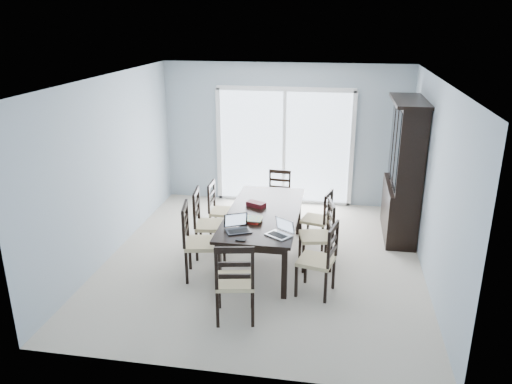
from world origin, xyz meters
TOP-DOWN VIEW (x-y plane):
  - floor at (0.00, 0.00)m, footprint 5.00×5.00m
  - ceiling at (0.00, 0.00)m, footprint 5.00×5.00m
  - back_wall at (0.00, 2.50)m, footprint 4.50×0.02m
  - wall_left at (-2.25, 0.00)m, footprint 0.02×5.00m
  - wall_right at (2.25, 0.00)m, footprint 0.02×5.00m
  - balcony at (0.00, 3.50)m, footprint 4.50×2.00m
  - railing at (0.00, 4.50)m, footprint 4.50×0.06m
  - dining_table at (0.00, 0.00)m, footprint 1.00×2.20m
  - china_hutch at (2.02, 1.25)m, footprint 0.50×1.38m
  - sliding_door at (0.00, 2.48)m, footprint 2.52×0.05m
  - chair_left_near at (-0.83, -0.64)m, footprint 0.54×0.53m
  - chair_left_mid at (-0.87, 0.02)m, footprint 0.51×0.49m
  - chair_left_far at (-0.84, 0.71)m, footprint 0.41×0.40m
  - chair_right_near at (0.89, -0.82)m, footprint 0.52×0.51m
  - chair_right_mid at (0.84, -0.05)m, footprint 0.51×0.50m
  - chair_right_far at (0.80, 0.61)m, footprint 0.48×0.48m
  - chair_end_near at (-0.07, -1.61)m, footprint 0.52×0.53m
  - chair_end_far at (0.02, 1.54)m, footprint 0.41×0.42m
  - laptop_dark at (-0.21, -0.74)m, footprint 0.38×0.33m
  - laptop_silver at (0.31, -0.78)m, footprint 0.36×0.34m
  - book_stack at (-0.12, -0.37)m, footprint 0.30×0.24m
  - cell_phone at (-0.13, -1.00)m, footprint 0.13×0.07m
  - game_box at (-0.14, 0.19)m, footprint 0.30×0.23m
  - hot_tub at (-0.90, 3.64)m, footprint 1.69×1.52m

SIDE VIEW (x-z plane):
  - balcony at x=0.00m, z-range -0.10..0.00m
  - floor at x=0.00m, z-range 0.00..0.00m
  - hot_tub at x=-0.90m, z-range 0.00..0.85m
  - chair_end_far at x=0.02m, z-range 0.03..1.05m
  - chair_right_far at x=0.80m, z-range 0.03..1.06m
  - railing at x=0.00m, z-range 0.00..1.10m
  - chair_left_far at x=-0.84m, z-range 0.03..1.08m
  - chair_right_mid at x=0.84m, z-range 0.03..1.15m
  - chair_right_near at x=0.89m, z-range 0.03..1.15m
  - chair_left_mid at x=-0.87m, z-range 0.03..1.21m
  - chair_end_near at x=-0.07m, z-range 0.03..1.21m
  - chair_left_near at x=-0.83m, z-range 0.03..1.24m
  - dining_table at x=0.00m, z-range 0.30..1.05m
  - cell_phone at x=-0.13m, z-range 0.75..0.76m
  - book_stack at x=-0.12m, z-range 0.75..0.80m
  - game_box at x=-0.14m, z-range 0.75..0.82m
  - laptop_silver at x=0.31m, z-range 0.70..0.90m
  - laptop_dark at x=-0.21m, z-range 0.70..0.91m
  - china_hutch at x=2.02m, z-range -0.03..2.17m
  - sliding_door at x=0.00m, z-range 0.00..2.18m
  - back_wall at x=0.00m, z-range 0.00..2.60m
  - wall_left at x=-2.25m, z-range 0.00..2.60m
  - wall_right at x=2.25m, z-range 0.00..2.60m
  - ceiling at x=0.00m, z-range 2.60..2.60m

